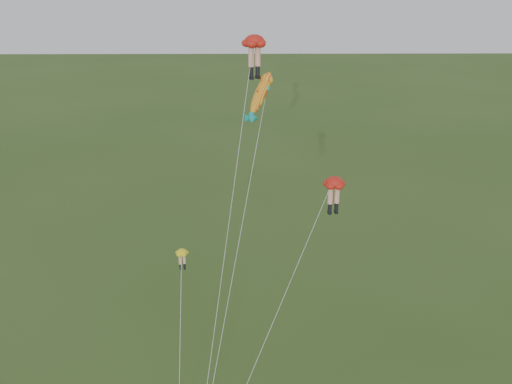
{
  "coord_description": "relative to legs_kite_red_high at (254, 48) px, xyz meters",
  "views": [
    {
      "loc": [
        1.74,
        -28.67,
        25.95
      ],
      "look_at": [
        2.11,
        6.0,
        11.99
      ],
      "focal_mm": 40.0,
      "sensor_mm": 36.0,
      "label": 1
    }
  ],
  "objects": [
    {
      "name": "legs_kite_yellow",
      "position": [
        -4.55,
        -7.5,
        -12.11
      ],
      "size": [
        1.05,
        5.81,
        9.55
      ],
      "rotation": [
        0.0,
        0.0,
        0.3
      ],
      "color": "yellow",
      "rests_on": "ground"
    },
    {
      "name": "fish_kite",
      "position": [
        0.44,
        -0.65,
        -2.99
      ],
      "size": [
        4.78,
        12.82,
        19.38
      ],
      "rotation": [
        0.79,
        0.0,
        -0.55
      ],
      "color": "yellow",
      "rests_on": "ground"
    },
    {
      "name": "legs_kite_red_high",
      "position": [
        0.0,
        0.0,
        0.0
      ],
      "size": [
        4.59,
        12.88,
        21.6
      ],
      "rotation": [
        0.0,
        0.0,
        0.59
      ],
      "color": "red",
      "rests_on": "ground"
    },
    {
      "name": "legs_kite_red_mid",
      "position": [
        5.27,
        -3.11,
        -8.75
      ],
      "size": [
        7.91,
        9.82,
        12.73
      ],
      "rotation": [
        0.0,
        0.0,
        0.24
      ],
      "color": "red",
      "rests_on": "ground"
    }
  ]
}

